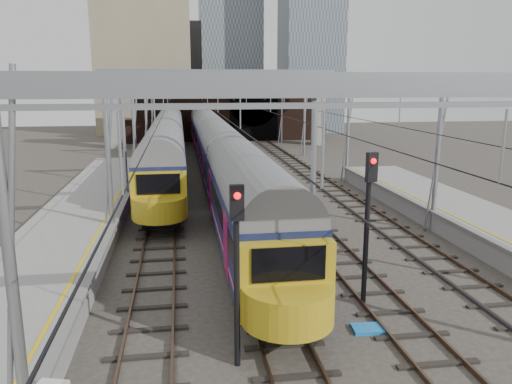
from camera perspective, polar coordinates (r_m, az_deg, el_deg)
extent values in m
plane|color=#38332D|center=(18.15, 7.90, -12.67)|extent=(160.00, 160.00, 0.00)
cube|color=gray|center=(20.28, -23.63, -9.20)|extent=(4.20, 55.00, 1.10)
cube|color=slate|center=(19.67, -17.93, -7.86)|extent=(0.35, 55.00, 0.12)
cube|color=gold|center=(19.74, -19.39, -7.69)|extent=(0.12, 55.00, 0.01)
cube|color=#4C3828|center=(31.71, -11.77, -1.71)|extent=(0.08, 80.00, 0.16)
cube|color=#4C3828|center=(31.66, -9.16, -1.63)|extent=(0.08, 80.00, 0.16)
cube|color=black|center=(31.69, -10.46, -1.80)|extent=(2.40, 80.00, 0.14)
cube|color=#4C3828|center=(31.72, -4.54, -1.48)|extent=(0.08, 80.00, 0.16)
cube|color=#4C3828|center=(31.85, -1.95, -1.39)|extent=(0.08, 80.00, 0.16)
cube|color=black|center=(31.80, -3.24, -1.56)|extent=(2.40, 80.00, 0.14)
cube|color=#4C3828|center=(32.24, 2.57, -1.22)|extent=(0.08, 80.00, 0.16)
cube|color=#4C3828|center=(32.55, 5.06, -1.13)|extent=(0.08, 80.00, 0.16)
cube|color=black|center=(32.40, 3.82, -1.31)|extent=(2.40, 80.00, 0.14)
cube|color=#4C3828|center=(33.24, 9.35, -0.97)|extent=(0.08, 80.00, 0.16)
cube|color=#4C3828|center=(33.70, 11.69, -0.87)|extent=(0.08, 80.00, 0.16)
cube|color=black|center=(33.48, 10.52, -1.05)|extent=(2.40, 80.00, 0.14)
cylinder|color=gray|center=(10.92, -26.21, -8.43)|extent=(0.24, 0.24, 8.00)
cube|color=gray|center=(10.88, 18.23, 11.55)|extent=(16.80, 0.28, 0.50)
cylinder|color=gray|center=(24.25, -16.49, 3.19)|extent=(0.24, 0.24, 8.00)
cylinder|color=gray|center=(27.34, 20.03, 3.94)|extent=(0.24, 0.24, 8.00)
cube|color=gray|center=(24.23, 2.98, 12.22)|extent=(16.80, 0.28, 0.50)
cylinder|color=gray|center=(38.06, -13.73, 6.49)|extent=(0.24, 0.24, 8.00)
cylinder|color=gray|center=(40.10, 10.47, 6.92)|extent=(0.24, 0.24, 8.00)
cube|color=gray|center=(38.05, -1.34, 12.27)|extent=(16.80, 0.28, 0.50)
cylinder|color=gray|center=(51.98, -12.43, 8.03)|extent=(0.24, 0.24, 8.00)
cylinder|color=gray|center=(53.49, 5.57, 8.37)|extent=(0.24, 0.24, 8.00)
cube|color=gray|center=(51.97, -3.36, 12.26)|extent=(16.80, 0.28, 0.50)
cylinder|color=gray|center=(63.93, -11.77, 8.81)|extent=(0.24, 0.24, 8.00)
cylinder|color=gray|center=(65.16, 2.97, 9.11)|extent=(0.24, 0.24, 8.00)
cube|color=gray|center=(63.93, -4.38, 12.25)|extent=(16.80, 0.28, 0.50)
cube|color=black|center=(30.84, -10.86, 8.13)|extent=(0.03, 80.00, 0.03)
cube|color=black|center=(30.95, -3.36, 8.35)|extent=(0.03, 80.00, 0.03)
cube|color=black|center=(31.57, 3.96, 8.42)|extent=(0.03, 80.00, 0.03)
cube|color=black|center=(32.67, 10.90, 8.36)|extent=(0.03, 80.00, 0.03)
cube|color=black|center=(68.16, -2.90, 9.67)|extent=(26.00, 2.00, 9.00)
cube|color=black|center=(67.63, -0.24, 8.05)|extent=(6.50, 0.10, 5.20)
cylinder|color=black|center=(67.49, -0.24, 10.25)|extent=(6.50, 0.10, 6.50)
cube|color=black|center=(67.22, -13.09, 6.77)|extent=(6.00, 1.50, 3.00)
cube|color=gray|center=(62.31, -15.86, 8.61)|extent=(1.20, 2.50, 8.20)
cube|color=gray|center=(64.23, 7.14, 9.07)|extent=(1.20, 2.50, 8.20)
cube|color=#49534C|center=(61.93, -4.25, 12.81)|extent=(28.00, 3.00, 1.40)
cube|color=gray|center=(61.95, -4.26, 13.64)|extent=(28.00, 3.00, 0.30)
cube|color=tan|center=(81.97, -12.63, 14.38)|extent=(14.00, 12.00, 22.00)
cube|color=#4C5660|center=(88.58, -3.01, 17.72)|extent=(10.00, 10.00, 32.00)
cube|color=gray|center=(95.79, -7.12, 13.04)|extent=(18.00, 14.00, 18.00)
cube|color=black|center=(46.20, -5.00, 3.20)|extent=(2.19, 64.91, 0.70)
cube|color=#121541|center=(45.94, -5.04, 5.53)|extent=(2.79, 64.91, 2.49)
cylinder|color=slate|center=(45.81, -5.07, 7.08)|extent=(2.73, 64.41, 2.73)
cube|color=black|center=(45.89, -5.05, 6.03)|extent=(2.81, 63.71, 0.75)
cube|color=#D54268|center=(46.02, -5.02, 4.67)|extent=(2.81, 63.91, 0.12)
cube|color=#BA9A17|center=(14.33, 3.58, -10.23)|extent=(2.73, 0.60, 2.29)
cube|color=black|center=(13.95, 3.76, -8.23)|extent=(2.09, 0.08, 1.00)
cube|color=black|center=(50.11, -9.88, 3.78)|extent=(2.23, 49.41, 0.70)
cube|color=#121541|center=(49.86, -9.96, 5.95)|extent=(2.84, 49.41, 2.53)
cylinder|color=slate|center=(49.74, -10.01, 7.40)|extent=(2.78, 48.91, 2.78)
cube|color=black|center=(49.82, -9.98, 6.42)|extent=(2.86, 48.21, 0.76)
cube|color=#D54268|center=(49.94, -9.93, 5.15)|extent=(2.86, 48.41, 0.12)
cube|color=#BA9A17|center=(25.33, -11.03, -0.38)|extent=(2.78, 0.60, 2.33)
cube|color=black|center=(25.04, -11.10, 0.89)|extent=(2.13, 0.08, 1.01)
cylinder|color=black|center=(13.50, -2.21, -10.08)|extent=(0.17, 0.17, 4.98)
cube|color=black|center=(12.65, -2.20, -1.24)|extent=(0.37, 0.19, 0.93)
sphere|color=red|center=(12.49, -2.15, -0.44)|extent=(0.19, 0.19, 0.19)
cylinder|color=black|center=(17.55, 12.51, -4.54)|extent=(0.18, 0.18, 5.26)
cube|color=black|center=(16.87, 13.09, 2.78)|extent=(0.42, 0.28, 0.99)
sphere|color=red|center=(16.73, 13.28, 3.46)|extent=(0.20, 0.20, 0.20)
cube|color=blue|center=(21.69, 6.22, -8.24)|extent=(0.86, 0.71, 0.09)
cube|color=blue|center=(25.31, 6.43, -5.21)|extent=(0.91, 0.75, 0.09)
cube|color=blue|center=(16.68, 12.65, -15.01)|extent=(1.02, 0.76, 0.11)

